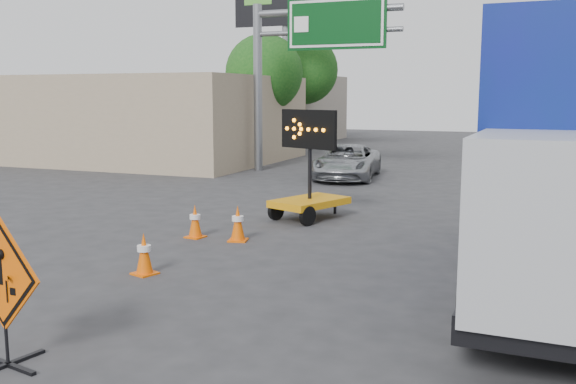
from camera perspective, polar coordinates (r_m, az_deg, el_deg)
The scene contains 13 objects.
ground at distance 8.62m, azimuth -13.61°, elevation -13.26°, with size 100.00×100.00×0.00m, color #2D2D30.
storefront_left_near at distance 32.44m, azimuth -13.36°, elevation 6.38°, with size 14.00×10.00×4.00m, color tan.
storefront_left_far at distance 45.03m, azimuth -4.01°, elevation 7.43°, with size 12.00×10.00×4.40m, color gray.
highway_gantry at distance 26.15m, azimuth 1.46°, elevation 12.84°, with size 6.18×0.38×6.90m.
billboard at distance 35.13m, azimuth -0.02°, elevation 15.52°, with size 6.10×0.54×9.85m.
tree_left_near at distance 31.19m, azimuth -2.13°, elevation 10.50°, with size 3.71×3.71×6.03m.
tree_left_far at distance 38.99m, azimuth 1.40°, elevation 10.78°, with size 4.10×4.10×6.66m.
construction_sign at distance 8.23m, azimuth -24.01°, elevation -7.78°, with size 1.36×0.97×1.83m.
arrow_board at distance 16.44m, azimuth 1.94°, elevation -0.25°, with size 1.81×2.26×2.80m.
pickup_truck at distance 24.48m, azimuth 5.29°, elevation 2.70°, with size 2.12×4.60×1.28m, color #A3A5AA.
cone_a at distance 11.74m, azimuth -12.67°, elevation -5.38°, with size 0.48×0.48×0.75m.
cone_b at distance 14.50m, azimuth -8.26°, elevation -2.58°, with size 0.43×0.43×0.75m.
cone_c at distance 14.07m, azimuth -4.48°, elevation -2.78°, with size 0.48×0.48×0.79m.
Camera 1 is at (4.74, -6.46, 3.19)m, focal length 40.00 mm.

